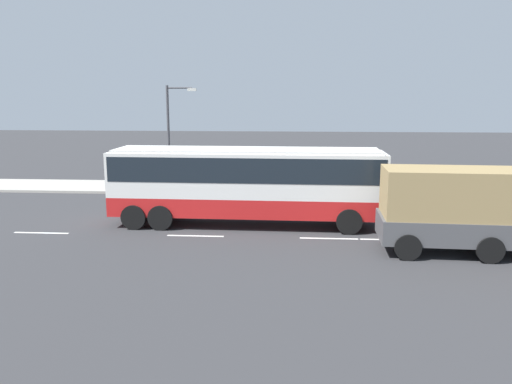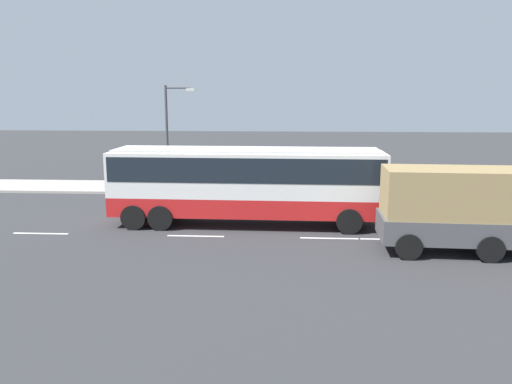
{
  "view_description": "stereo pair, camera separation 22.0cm",
  "coord_description": "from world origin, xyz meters",
  "px_view_note": "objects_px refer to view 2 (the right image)",
  "views": [
    {
      "loc": [
        0.07,
        -22.83,
        5.84
      ],
      "look_at": [
        -1.49,
        -0.84,
        1.62
      ],
      "focal_mm": 35.73,
      "sensor_mm": 36.0,
      "label": 1
    },
    {
      "loc": [
        -0.15,
        -22.85,
        5.84
      ],
      "look_at": [
        -1.49,
        -0.84,
        1.62
      ],
      "focal_mm": 35.73,
      "sensor_mm": 36.0,
      "label": 2
    }
  ],
  "objects_px": {
    "coach_bus": "(247,178)",
    "pedestrian_near_curb": "(240,171)",
    "cargo_truck": "(480,209)",
    "street_lamp": "(170,130)"
  },
  "relations": [
    {
      "from": "coach_bus",
      "to": "pedestrian_near_curb",
      "type": "distance_m",
      "value": 9.29
    },
    {
      "from": "cargo_truck",
      "to": "street_lamp",
      "type": "xyz_separation_m",
      "value": [
        -14.11,
        11.06,
        2.11
      ]
    },
    {
      "from": "coach_bus",
      "to": "cargo_truck",
      "type": "bearing_deg",
      "value": -21.01
    },
    {
      "from": "coach_bus",
      "to": "pedestrian_near_curb",
      "type": "height_order",
      "value": "coach_bus"
    },
    {
      "from": "coach_bus",
      "to": "pedestrian_near_curb",
      "type": "bearing_deg",
      "value": 97.78
    },
    {
      "from": "cargo_truck",
      "to": "pedestrian_near_curb",
      "type": "height_order",
      "value": "cargo_truck"
    },
    {
      "from": "pedestrian_near_curb",
      "to": "street_lamp",
      "type": "xyz_separation_m",
      "value": [
        -4.01,
        -1.7,
        2.68
      ]
    },
    {
      "from": "pedestrian_near_curb",
      "to": "street_lamp",
      "type": "bearing_deg",
      "value": 44.01
    },
    {
      "from": "pedestrian_near_curb",
      "to": "street_lamp",
      "type": "height_order",
      "value": "street_lamp"
    },
    {
      "from": "coach_bus",
      "to": "cargo_truck",
      "type": "distance_m",
      "value": 9.69
    }
  ]
}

